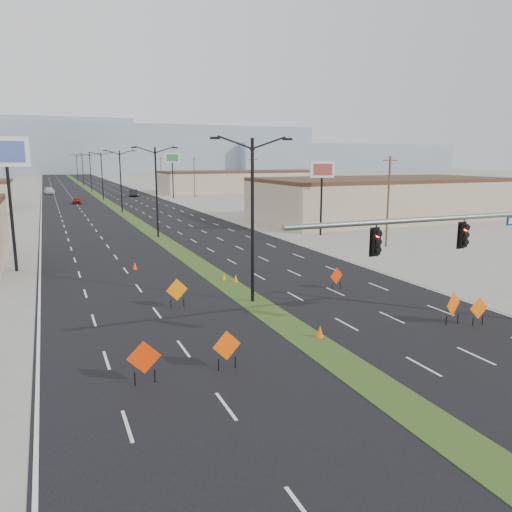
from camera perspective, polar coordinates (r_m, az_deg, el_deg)
name	(u,v)px	position (r m, az deg, el deg)	size (l,w,h in m)	color
ground	(365,379)	(21.38, 12.33, -13.54)	(600.00, 600.00, 0.00)	gray
road_surface	(102,198)	(116.65, -17.24, 6.31)	(25.00, 400.00, 0.02)	black
median_strip	(102,198)	(116.65, -17.24, 6.31)	(2.00, 400.00, 0.04)	#324E1B
building_se_near	(380,200)	(76.11, 14.01, 6.24)	(36.00, 18.00, 5.50)	tan
building_se_far	(244,182)	(135.27, -1.38, 8.47)	(44.00, 16.00, 5.00)	tan
mesa_center	(133,149)	(319.95, -13.88, 11.76)	(220.00, 50.00, 28.00)	#8393A3
mesa_east	(338,158)	(360.74, 9.39, 11.03)	(160.00, 50.00, 18.00)	#8393A3
mesa_backdrop	(7,146)	(336.33, -26.54, 11.23)	(140.00, 50.00, 32.00)	#8393A3
signal_mast	(491,242)	(27.05, 25.29, 1.47)	(16.30, 0.60, 8.00)	slate
streetlight_0	(252,216)	(30.21, -0.41, 4.65)	(5.15, 0.24, 10.02)	black
streetlight_1	(156,189)	(57.01, -11.31, 7.50)	(5.15, 0.24, 10.02)	black
streetlight_2	(121,179)	(84.59, -15.21, 8.45)	(5.15, 0.24, 10.02)	black
streetlight_3	(102,174)	(112.38, -17.19, 8.92)	(5.15, 0.24, 10.02)	black
streetlight_4	(91,171)	(140.26, -18.39, 9.20)	(5.15, 0.24, 10.02)	black
streetlight_5	(83,169)	(168.17, -19.19, 9.38)	(5.15, 0.24, 10.02)	black
streetlight_6	(77,167)	(196.11, -19.77, 9.51)	(5.15, 0.24, 10.02)	black
utility_pole_0	(388,200)	(51.64, 14.86, 6.16)	(1.60, 0.20, 9.00)	#4C3823
utility_pole_1	(253,184)	(82.12, -0.29, 8.25)	(1.60, 0.20, 9.00)	#4C3823
utility_pole_2	(194,177)	(115.20, -7.06, 9.00)	(1.60, 0.20, 9.00)	#4C3823
utility_pole_3	(161,172)	(149.16, -10.80, 9.36)	(1.60, 0.20, 9.00)	#4C3823
car_left	(77,200)	(104.32, -19.82, 5.99)	(1.51, 3.75, 1.28)	maroon
car_mid	(133,193)	(120.36, -13.84, 7.00)	(1.68, 4.82, 1.59)	black
car_far	(49,191)	(135.34, -22.56, 6.91)	(2.26, 5.56, 1.61)	silver
construction_sign_0	(144,359)	(20.53, -12.68, -11.39)	(1.35, 0.11, 1.80)	red
construction_sign_1	(227,347)	(21.38, -3.36, -10.33)	(1.29, 0.18, 1.73)	#EB4C04
construction_sign_2	(177,291)	(30.16, -9.02, -3.94)	(1.34, 0.20, 1.79)	orange
construction_sign_3	(336,277)	(34.44, 9.18, -2.35)	(1.11, 0.31, 1.51)	red
construction_sign_4	(479,309)	(29.22, 24.11, -5.57)	(1.18, 0.07, 1.58)	#F65E05
construction_sign_5	(453,305)	(28.82, 21.61, -5.27)	(1.31, 0.50, 1.83)	#FD5505
cone_0	(320,332)	(25.31, 7.32, -8.60)	(0.39, 0.39, 0.65)	#FF5805
cone_1	(236,278)	(36.04, -2.34, -2.57)	(0.36, 0.36, 0.59)	orange
cone_2	(224,277)	(36.67, -3.68, -2.39)	(0.32, 0.32, 0.54)	orange
cone_3	(135,266)	(41.27, -13.68, -1.09)	(0.38, 0.38, 0.63)	#FC3A05
pole_sign_west	(6,161)	(43.08, -26.64, 9.65)	(3.42, 0.86, 10.45)	black
pole_sign_east_near	(322,176)	(57.96, 7.55, 9.08)	(2.77, 0.97, 8.46)	black
pole_sign_east_far	(172,161)	(113.33, -9.54, 10.66)	(3.19, 1.37, 9.96)	black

